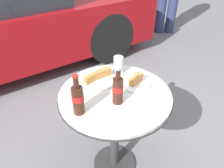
{
  "coord_description": "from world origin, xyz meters",
  "views": [
    {
      "loc": [
        -0.6,
        -0.87,
        1.55
      ],
      "look_at": [
        0.0,
        0.03,
        0.77
      ],
      "focal_mm": 35.0,
      "sensor_mm": 36.0,
      "label": 1
    }
  ],
  "objects": [
    {
      "name": "ground_plane",
      "position": [
        0.0,
        0.0,
        0.0
      ],
      "size": [
        30.0,
        30.0,
        0.0
      ],
      "primitive_type": "plane",
      "color": "slate"
    },
    {
      "name": "bistro_table",
      "position": [
        0.0,
        0.0,
        0.58
      ],
      "size": [
        0.71,
        0.71,
        0.72
      ],
      "color": "#333333",
      "rests_on": "ground_plane"
    },
    {
      "name": "cola_bottle_left",
      "position": [
        -0.03,
        -0.08,
        0.81
      ],
      "size": [
        0.06,
        0.06,
        0.23
      ],
      "color": "#3D1E14",
      "rests_on": "bistro_table"
    },
    {
      "name": "cola_bottle_right",
      "position": [
        -0.26,
        -0.03,
        0.81
      ],
      "size": [
        0.06,
        0.06,
        0.24
      ],
      "color": "#3D1E14",
      "rests_on": "bistro_table"
    },
    {
      "name": "drinking_glass",
      "position": [
        0.15,
        0.19,
        0.77
      ],
      "size": [
        0.07,
        0.07,
        0.12
      ],
      "color": "silver",
      "rests_on": "bistro_table"
    },
    {
      "name": "lunch_plate_near",
      "position": [
        -0.02,
        0.18,
        0.74
      ],
      "size": [
        0.24,
        0.24,
        0.07
      ],
      "color": "white",
      "rests_on": "bistro_table"
    },
    {
      "name": "lunch_plate_far",
      "position": [
        0.16,
        0.01,
        0.73
      ],
      "size": [
        0.2,
        0.2,
        0.06
      ],
      "color": "white",
      "rests_on": "bistro_table"
    }
  ]
}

